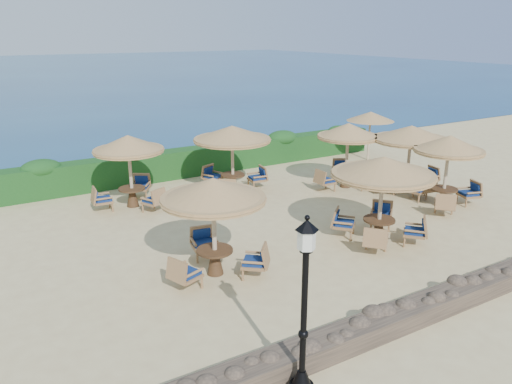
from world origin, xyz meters
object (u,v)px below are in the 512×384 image
(extra_parasol, at_px, (371,116))
(cafe_set_6, at_px, (410,145))
(cafe_set_5, at_px, (348,143))
(cafe_set_3, at_px, (129,158))
(lamp_post, at_px, (304,316))
(cafe_set_2, at_px, (448,158))
(cafe_set_0, at_px, (214,207))
(cafe_set_1, at_px, (382,181))
(cafe_set_4, at_px, (232,143))

(extra_parasol, height_order, cafe_set_6, cafe_set_6)
(cafe_set_5, bearing_deg, cafe_set_3, 165.63)
(lamp_post, relative_size, cafe_set_2, 1.22)
(extra_parasol, height_order, cafe_set_0, cafe_set_0)
(cafe_set_1, xyz_separation_m, cafe_set_4, (-1.52, 6.62, 0.07))
(lamp_post, height_order, cafe_set_0, lamp_post)
(cafe_set_0, bearing_deg, cafe_set_6, 14.67)
(cafe_set_0, xyz_separation_m, cafe_set_3, (-0.25, 6.33, -0.06))
(lamp_post, height_order, cafe_set_1, lamp_post)
(cafe_set_1, relative_size, cafe_set_2, 1.14)
(extra_parasol, distance_m, cafe_set_2, 7.03)
(cafe_set_1, height_order, cafe_set_4, same)
(cafe_set_3, xyz_separation_m, cafe_set_6, (10.02, -3.78, 0.03))
(cafe_set_1, relative_size, cafe_set_3, 1.12)
(cafe_set_5, bearing_deg, lamp_post, -133.74)
(cafe_set_2, height_order, cafe_set_6, same)
(cafe_set_4, relative_size, cafe_set_6, 1.02)
(cafe_set_2, bearing_deg, cafe_set_3, 149.25)
(cafe_set_2, bearing_deg, lamp_post, -151.99)
(cafe_set_3, bearing_deg, extra_parasol, 3.71)
(cafe_set_0, distance_m, cafe_set_1, 5.31)
(cafe_set_6, bearing_deg, cafe_set_4, 149.70)
(lamp_post, bearing_deg, cafe_set_3, 87.81)
(extra_parasol, height_order, cafe_set_5, cafe_set_5)
(cafe_set_4, xyz_separation_m, cafe_set_5, (4.26, -1.85, -0.14))
(cafe_set_4, bearing_deg, cafe_set_3, 176.22)
(extra_parasol, xyz_separation_m, cafe_set_0, (-11.92, -7.12, -0.28))
(cafe_set_6, bearing_deg, cafe_set_5, 136.62)
(extra_parasol, bearing_deg, cafe_set_5, -143.29)
(cafe_set_1, distance_m, cafe_set_2, 4.35)
(extra_parasol, height_order, cafe_set_1, cafe_set_1)
(cafe_set_0, xyz_separation_m, cafe_set_2, (9.49, 0.53, -0.07))
(lamp_post, xyz_separation_m, cafe_set_3, (0.43, 11.21, 0.29))
(cafe_set_3, distance_m, cafe_set_5, 8.54)
(lamp_post, relative_size, cafe_set_5, 1.19)
(extra_parasol, xyz_separation_m, cafe_set_5, (-3.90, -2.91, -0.34))
(cafe_set_2, height_order, cafe_set_5, same)
(cafe_set_4, height_order, cafe_set_5, same)
(lamp_post, bearing_deg, cafe_set_0, 82.06)
(cafe_set_0, bearing_deg, lamp_post, -97.94)
(lamp_post, bearing_deg, cafe_set_1, 35.97)
(cafe_set_3, relative_size, cafe_set_6, 0.93)
(cafe_set_3, bearing_deg, cafe_set_0, -87.72)
(cafe_set_1, height_order, cafe_set_6, same)
(cafe_set_5, bearing_deg, cafe_set_6, -43.38)
(cafe_set_0, relative_size, cafe_set_5, 1.01)
(lamp_post, xyz_separation_m, cafe_set_1, (5.96, 4.33, 0.34))
(extra_parasol, xyz_separation_m, cafe_set_2, (-2.43, -6.59, -0.35))
(cafe_set_2, xyz_separation_m, cafe_set_4, (-5.73, 5.53, 0.14))
(cafe_set_1, height_order, cafe_set_5, same)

